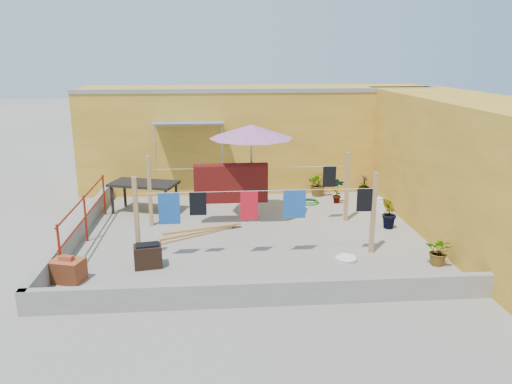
{
  "coord_description": "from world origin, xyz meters",
  "views": [
    {
      "loc": [
        -0.84,
        -11.33,
        4.18
      ],
      "look_at": [
        0.11,
        0.3,
        0.96
      ],
      "focal_mm": 35.0,
      "sensor_mm": 36.0,
      "label": 1
    }
  ],
  "objects_px": {
    "patio_umbrella": "(251,132)",
    "plant_back_a": "(319,184)",
    "brazier": "(148,256)",
    "green_hose": "(309,202)",
    "outdoor_table": "(144,185)",
    "water_jug_a": "(383,207)",
    "white_basin": "(346,259)",
    "brick_stack": "(68,270)",
    "water_jug_b": "(379,203)"
  },
  "relations": [
    {
      "from": "brazier",
      "to": "green_hose",
      "type": "distance_m",
      "value": 5.89
    },
    {
      "from": "plant_back_a",
      "to": "white_basin",
      "type": "bearing_deg",
      "value": -94.89
    },
    {
      "from": "patio_umbrella",
      "to": "green_hose",
      "type": "xyz_separation_m",
      "value": [
        1.79,
        1.32,
        -2.26
      ]
    },
    {
      "from": "green_hose",
      "to": "plant_back_a",
      "type": "distance_m",
      "value": 0.94
    },
    {
      "from": "brick_stack",
      "to": "plant_back_a",
      "type": "bearing_deg",
      "value": 42.82
    },
    {
      "from": "brick_stack",
      "to": "water_jug_b",
      "type": "relative_size",
      "value": 1.97
    },
    {
      "from": "white_basin",
      "to": "water_jug_b",
      "type": "relative_size",
      "value": 1.29
    },
    {
      "from": "brazier",
      "to": "water_jug_a",
      "type": "distance_m",
      "value": 6.76
    },
    {
      "from": "brick_stack",
      "to": "water_jug_a",
      "type": "bearing_deg",
      "value": 26.82
    },
    {
      "from": "water_jug_b",
      "to": "brick_stack",
      "type": "bearing_deg",
      "value": -151.07
    },
    {
      "from": "brick_stack",
      "to": "plant_back_a",
      "type": "relative_size",
      "value": 0.93
    },
    {
      "from": "outdoor_table",
      "to": "water_jug_a",
      "type": "distance_m",
      "value": 6.56
    },
    {
      "from": "green_hose",
      "to": "outdoor_table",
      "type": "bearing_deg",
      "value": -174.23
    },
    {
      "from": "water_jug_b",
      "to": "plant_back_a",
      "type": "height_order",
      "value": "plant_back_a"
    },
    {
      "from": "water_jug_a",
      "to": "green_hose",
      "type": "height_order",
      "value": "water_jug_a"
    },
    {
      "from": "outdoor_table",
      "to": "plant_back_a",
      "type": "height_order",
      "value": "outdoor_table"
    },
    {
      "from": "outdoor_table",
      "to": "brick_stack",
      "type": "distance_m",
      "value": 4.41
    },
    {
      "from": "water_jug_a",
      "to": "plant_back_a",
      "type": "height_order",
      "value": "plant_back_a"
    },
    {
      "from": "outdoor_table",
      "to": "green_hose",
      "type": "distance_m",
      "value": 4.74
    },
    {
      "from": "water_jug_a",
      "to": "plant_back_a",
      "type": "distance_m",
      "value": 2.3
    },
    {
      "from": "brazier",
      "to": "water_jug_a",
      "type": "xyz_separation_m",
      "value": [
        5.96,
        3.2,
        -0.1
      ]
    },
    {
      "from": "brazier",
      "to": "white_basin",
      "type": "xyz_separation_m",
      "value": [
        4.1,
        -0.01,
        -0.2
      ]
    },
    {
      "from": "brick_stack",
      "to": "water_jug_a",
      "type": "distance_m",
      "value": 8.29
    },
    {
      "from": "white_basin",
      "to": "plant_back_a",
      "type": "height_order",
      "value": "plant_back_a"
    },
    {
      "from": "patio_umbrella",
      "to": "outdoor_table",
      "type": "bearing_deg",
      "value": 163.51
    },
    {
      "from": "water_jug_b",
      "to": "green_hose",
      "type": "height_order",
      "value": "water_jug_b"
    },
    {
      "from": "brick_stack",
      "to": "white_basin",
      "type": "bearing_deg",
      "value": 5.54
    },
    {
      "from": "patio_umbrella",
      "to": "brazier",
      "type": "relative_size",
      "value": 4.47
    },
    {
      "from": "white_basin",
      "to": "patio_umbrella",
      "type": "bearing_deg",
      "value": 121.57
    },
    {
      "from": "brick_stack",
      "to": "green_hose",
      "type": "xyz_separation_m",
      "value": [
        5.55,
        4.76,
        -0.18
      ]
    },
    {
      "from": "white_basin",
      "to": "brazier",
      "type": "bearing_deg",
      "value": 179.92
    },
    {
      "from": "outdoor_table",
      "to": "brazier",
      "type": "height_order",
      "value": "outdoor_table"
    },
    {
      "from": "patio_umbrella",
      "to": "green_hose",
      "type": "relative_size",
      "value": 4.73
    },
    {
      "from": "water_jug_a",
      "to": "water_jug_b",
      "type": "xyz_separation_m",
      "value": [
        -0.0,
        0.35,
        0.01
      ]
    },
    {
      "from": "patio_umbrella",
      "to": "plant_back_a",
      "type": "xyz_separation_m",
      "value": [
        2.21,
        2.09,
        -1.93
      ]
    },
    {
      "from": "outdoor_table",
      "to": "green_hose",
      "type": "xyz_separation_m",
      "value": [
        4.66,
        0.47,
        -0.72
      ]
    },
    {
      "from": "water_jug_a",
      "to": "green_hose",
      "type": "xyz_separation_m",
      "value": [
        -1.85,
        1.02,
        -0.11
      ]
    },
    {
      "from": "patio_umbrella",
      "to": "brick_stack",
      "type": "xyz_separation_m",
      "value": [
        -3.76,
        -3.44,
        -2.08
      ]
    },
    {
      "from": "patio_umbrella",
      "to": "outdoor_table",
      "type": "height_order",
      "value": "patio_umbrella"
    },
    {
      "from": "brick_stack",
      "to": "green_hose",
      "type": "height_order",
      "value": "brick_stack"
    },
    {
      "from": "patio_umbrella",
      "to": "water_jug_b",
      "type": "bearing_deg",
      "value": 10.1
    },
    {
      "from": "outdoor_table",
      "to": "white_basin",
      "type": "xyz_separation_m",
      "value": [
        4.65,
        -3.75,
        -0.71
      ]
    },
    {
      "from": "patio_umbrella",
      "to": "water_jug_a",
      "type": "height_order",
      "value": "patio_umbrella"
    },
    {
      "from": "brick_stack",
      "to": "brazier",
      "type": "xyz_separation_m",
      "value": [
        1.44,
        0.54,
        0.02
      ]
    },
    {
      "from": "green_hose",
      "to": "plant_back_a",
      "type": "bearing_deg",
      "value": 61.63
    },
    {
      "from": "white_basin",
      "to": "plant_back_a",
      "type": "relative_size",
      "value": 0.61
    },
    {
      "from": "water_jug_a",
      "to": "white_basin",
      "type": "bearing_deg",
      "value": -120.09
    },
    {
      "from": "white_basin",
      "to": "water_jug_a",
      "type": "xyz_separation_m",
      "value": [
        1.86,
        3.2,
        0.1
      ]
    },
    {
      "from": "brazier",
      "to": "white_basin",
      "type": "height_order",
      "value": "brazier"
    },
    {
      "from": "white_basin",
      "to": "water_jug_b",
      "type": "xyz_separation_m",
      "value": [
        1.86,
        3.55,
        0.11
      ]
    }
  ]
}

